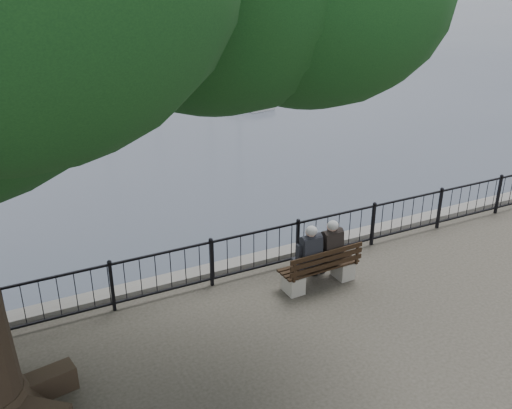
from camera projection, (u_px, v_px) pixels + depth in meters
harbor at (246, 283)px, 12.65m from camera, size 260.00×260.00×1.20m
railing at (256, 250)px, 11.82m from camera, size 22.06×0.06×1.00m
bench at (320, 272)px, 11.51m from camera, size 1.70×0.56×0.89m
person_left at (306, 258)px, 11.34m from camera, size 0.42×0.70×1.41m
person_right at (327, 252)px, 11.55m from camera, size 0.42×0.70×1.41m
lion_monument at (41, 18)px, 51.36m from camera, size 5.57×5.57×8.32m
sailboat_c at (237, 96)px, 30.43m from camera, size 2.15×5.09×9.66m
sailboat_d at (208, 72)px, 37.14m from camera, size 2.79×5.65×8.80m
sailboat_f at (101, 77)px, 35.17m from camera, size 1.93×5.35×10.79m
sailboat_g at (152, 47)px, 46.68m from camera, size 3.07×6.32×11.90m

